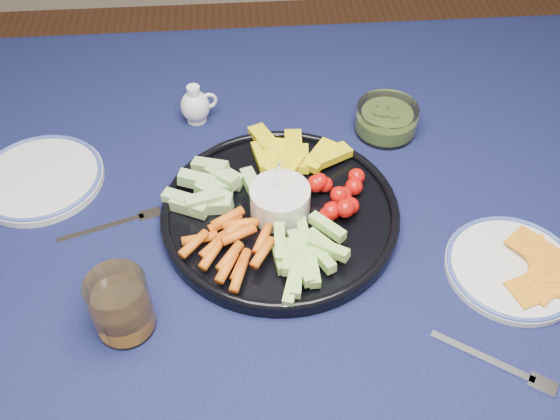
{
  "coord_description": "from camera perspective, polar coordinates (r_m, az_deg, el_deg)",
  "views": [
    {
      "loc": [
        -0.08,
        -0.79,
        1.54
      ],
      "look_at": [
        -0.03,
        -0.08,
        0.77
      ],
      "focal_mm": 40.0,
      "sensor_mm": 36.0,
      "label": 1
    }
  ],
  "objects": [
    {
      "name": "pickle_bowl",
      "position": [
        1.23,
        9.69,
        8.08
      ],
      "size": [
        0.12,
        0.12,
        0.06
      ],
      "color": "white",
      "rests_on": "dining_table"
    },
    {
      "name": "fork_right",
      "position": [
        0.95,
        19.69,
        -13.32
      ],
      "size": [
        0.16,
        0.12,
        0.0
      ],
      "color": "silver",
      "rests_on": "dining_table"
    },
    {
      "name": "side_plate_extra",
      "position": [
        1.2,
        -21.09,
        2.75
      ],
      "size": [
        0.22,
        0.22,
        0.02
      ],
      "color": "silver",
      "rests_on": "dining_table"
    },
    {
      "name": "creamer_pitcher",
      "position": [
        1.25,
        -7.72,
        9.42
      ],
      "size": [
        0.07,
        0.06,
        0.08
      ],
      "color": "white",
      "rests_on": "dining_table"
    },
    {
      "name": "crudite_platter",
      "position": [
        1.05,
        -0.16,
        0.06
      ],
      "size": [
        0.4,
        0.4,
        0.13
      ],
      "color": "black",
      "rests_on": "dining_table"
    },
    {
      "name": "cheese_plate",
      "position": [
        1.05,
        20.54,
        -4.86
      ],
      "size": [
        0.21,
        0.21,
        0.02
      ],
      "color": "silver",
      "rests_on": "dining_table"
    },
    {
      "name": "fork_left",
      "position": [
        1.09,
        -14.53,
        -1.21
      ],
      "size": [
        0.17,
        0.07,
        0.0
      ],
      "color": "silver",
      "rests_on": "dining_table"
    },
    {
      "name": "juice_tumbler",
      "position": [
        0.93,
        -14.27,
        -8.65
      ],
      "size": [
        0.09,
        0.09,
        0.1
      ],
      "color": "white",
      "rests_on": "dining_table"
    },
    {
      "name": "dining_table",
      "position": [
        1.18,
        1.05,
        -0.72
      ],
      "size": [
        1.67,
        1.07,
        0.75
      ],
      "color": "#4F321A",
      "rests_on": "ground"
    }
  ]
}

